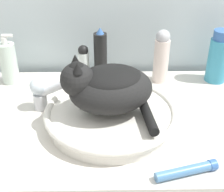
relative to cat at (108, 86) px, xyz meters
name	(u,v)px	position (x,y,z in m)	size (l,w,h in m)	color
sink_basin	(112,115)	(0.01, 0.00, -0.10)	(0.40, 0.40, 0.05)	white
cat	(108,86)	(0.00, 0.00, 0.00)	(0.28, 0.25, 0.17)	black
faucet	(42,91)	(-0.21, 0.08, -0.06)	(0.14, 0.08, 0.13)	silver
soap_pump_bottle	(9,63)	(-0.36, 0.27, -0.05)	(0.06, 0.06, 0.19)	silver
deodorant_stick	(84,64)	(-0.09, 0.27, -0.06)	(0.04, 0.04, 0.14)	silver
hairspray_can_black	(101,57)	(-0.03, 0.27, -0.03)	(0.05, 0.05, 0.21)	black
lotion_bottle_white	(161,56)	(0.19, 0.27, -0.03)	(0.06, 0.06, 0.20)	silver
mouthwash_bottle	(219,57)	(0.40, 0.27, -0.03)	(0.08, 0.08, 0.20)	teal
cream_tube	(187,171)	(0.19, -0.22, -0.12)	(0.16, 0.07, 0.03)	#4C7FB2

